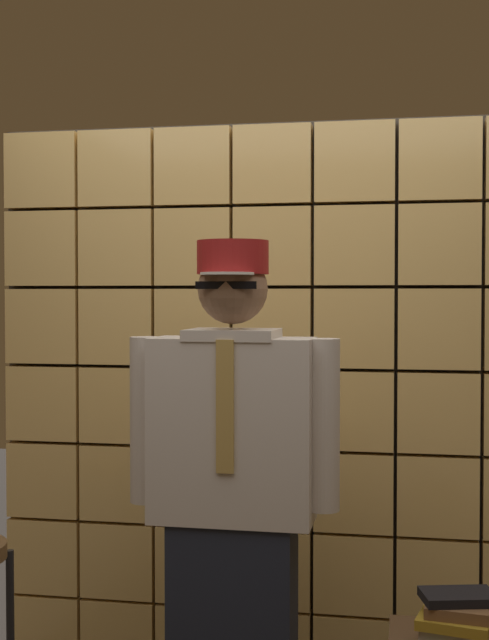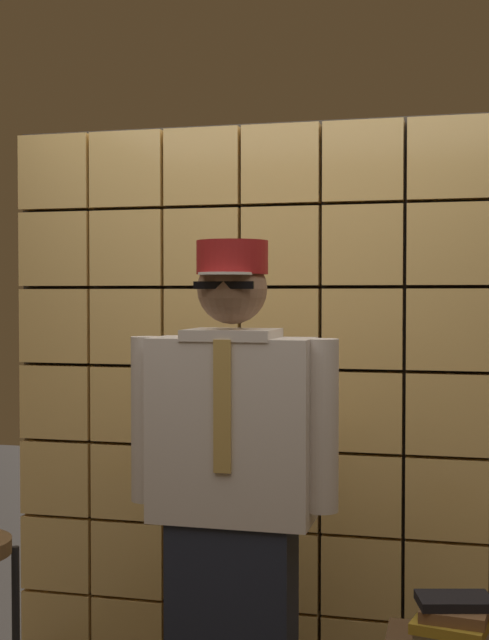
# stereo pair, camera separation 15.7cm
# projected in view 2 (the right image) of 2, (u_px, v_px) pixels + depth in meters

# --- Properties ---
(glass_block_wall) EXTENTS (2.29, 0.10, 2.29)m
(glass_block_wall) POSITION_uv_depth(u_px,v_px,m) (282.00, 408.00, 3.47)
(glass_block_wall) COLOR #F2C672
(glass_block_wall) RESTS_ON ground
(standing_person) EXTENTS (0.70, 0.29, 1.75)m
(standing_person) POSITION_uv_depth(u_px,v_px,m) (232.00, 498.00, 2.83)
(standing_person) COLOR #1E2333
(standing_person) RESTS_ON ground
(book_stack) EXTENTS (0.25, 0.22, 0.16)m
(book_stack) POSITION_uv_depth(u_px,v_px,m) (453.00, 628.00, 2.49)
(book_stack) COLOR #1E592D
(book_stack) RESTS_ON side_table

